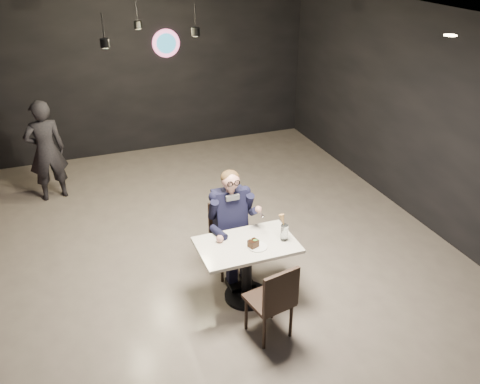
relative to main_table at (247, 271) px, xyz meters
name	(u,v)px	position (x,y,z in m)	size (l,w,h in m)	color
floor	(199,287)	(-0.47, 0.37, -0.38)	(9.00, 9.00, 0.00)	gray
wall_sign	(166,43)	(0.33, 4.84, 1.62)	(0.50, 0.06, 0.50)	pink
pendant_lights	(145,14)	(-0.47, 2.37, 2.51)	(1.40, 1.20, 0.36)	black
main_table	(247,271)	(0.00, 0.00, 0.00)	(1.10, 0.70, 0.75)	white
chair_far	(230,240)	(0.00, 0.55, 0.09)	(0.42, 0.46, 0.92)	black
chair_near	(269,298)	(0.00, -0.63, 0.09)	(0.42, 0.46, 0.92)	black
seated_man	(230,222)	(0.00, 0.55, 0.34)	(0.60, 0.80, 1.44)	black
dessert_plate	(257,247)	(0.08, -0.11, 0.38)	(0.22, 0.22, 0.01)	white
cake_slice	(253,244)	(0.04, -0.09, 0.42)	(0.10, 0.08, 0.07)	black
mint_leaf	(255,240)	(0.06, -0.10, 0.47)	(0.06, 0.04, 0.01)	#317E29
sundae_glass	(284,233)	(0.42, -0.08, 0.47)	(0.08, 0.08, 0.19)	silver
wafer_cone	(283,220)	(0.40, -0.05, 0.62)	(0.06, 0.06, 0.13)	#B48149
passerby	(46,151)	(-1.98, 3.42, 0.43)	(0.59, 0.39, 1.61)	black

